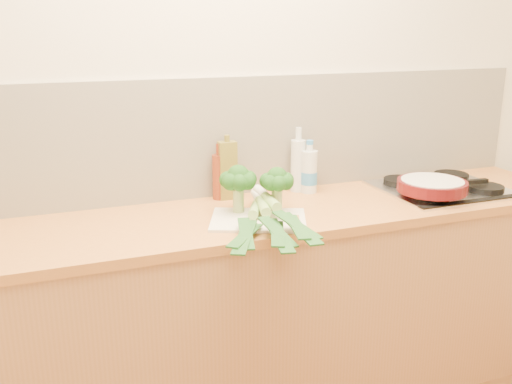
# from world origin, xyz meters

# --- Properties ---
(room_shell) EXTENTS (3.50, 3.50, 3.50)m
(room_shell) POSITION_xyz_m (0.00, 1.49, 1.17)
(room_shell) COLOR beige
(room_shell) RESTS_ON ground
(counter) EXTENTS (3.20, 0.62, 0.90)m
(counter) POSITION_xyz_m (0.00, 1.20, 0.45)
(counter) COLOR #A97346
(counter) RESTS_ON ground
(gas_hob) EXTENTS (0.58, 0.50, 0.04)m
(gas_hob) POSITION_xyz_m (1.02, 1.20, 0.91)
(gas_hob) COLOR silver
(gas_hob) RESTS_ON counter
(chopping_board) EXTENTS (0.46, 0.40, 0.01)m
(chopping_board) POSITION_xyz_m (0.04, 1.09, 0.91)
(chopping_board) COLOR beige
(chopping_board) RESTS_ON counter
(broccoli_left) EXTENTS (0.15, 0.16, 0.20)m
(broccoli_left) POSITION_xyz_m (-0.01, 1.20, 1.05)
(broccoli_left) COLOR #93AB64
(broccoli_left) RESTS_ON chopping_board
(broccoli_right) EXTENTS (0.14, 0.14, 0.19)m
(broccoli_right) POSITION_xyz_m (0.14, 1.14, 1.04)
(broccoli_right) COLOR #93AB64
(broccoli_right) RESTS_ON chopping_board
(leek_front) EXTENTS (0.35, 0.62, 0.04)m
(leek_front) POSITION_xyz_m (0.01, 1.07, 0.93)
(leek_front) COLOR white
(leek_front) RESTS_ON chopping_board
(leek_mid) EXTENTS (0.21, 0.71, 0.04)m
(leek_mid) POSITION_xyz_m (0.05, 1.05, 0.95)
(leek_mid) COLOR white
(leek_mid) RESTS_ON chopping_board
(leek_back) EXTENTS (0.12, 0.70, 0.04)m
(leek_back) POSITION_xyz_m (0.09, 1.03, 0.97)
(leek_back) COLOR white
(leek_back) RESTS_ON chopping_board
(skillet) EXTENTS (0.45, 0.31, 0.05)m
(skillet) POSITION_xyz_m (0.88, 1.09, 0.97)
(skillet) COLOR #4B0C0F
(skillet) RESTS_ON gas_hob
(oil_tin) EXTENTS (0.08, 0.05, 0.29)m
(oil_tin) POSITION_xyz_m (0.02, 1.43, 1.03)
(oil_tin) COLOR olive
(oil_tin) RESTS_ON counter
(glass_bottle) EXTENTS (0.07, 0.07, 0.30)m
(glass_bottle) POSITION_xyz_m (0.37, 1.43, 1.03)
(glass_bottle) COLOR silver
(glass_bottle) RESTS_ON counter
(amber_bottle) EXTENTS (0.06, 0.06, 0.25)m
(amber_bottle) POSITION_xyz_m (-0.02, 1.44, 1.01)
(amber_bottle) COLOR maroon
(amber_bottle) RESTS_ON counter
(water_bottle) EXTENTS (0.08, 0.08, 0.23)m
(water_bottle) POSITION_xyz_m (0.41, 1.39, 0.99)
(water_bottle) COLOR silver
(water_bottle) RESTS_ON counter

